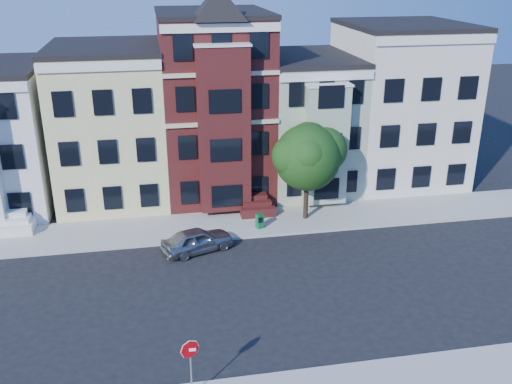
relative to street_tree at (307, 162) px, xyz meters
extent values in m
plane|color=black|center=(-4.85, -7.95, -3.89)|extent=(120.00, 120.00, 0.00)
cube|color=#9E9B93|center=(-4.85, 0.05, -3.82)|extent=(60.00, 4.00, 0.15)
cube|color=beige|center=(-11.85, 6.55, 1.11)|extent=(7.00, 9.00, 10.00)
cube|color=#431514|center=(-4.85, 6.55, 2.11)|extent=(7.00, 9.00, 12.00)
cube|color=#9AAA90|center=(1.65, 6.55, 0.61)|extent=(6.00, 9.00, 9.00)
cube|color=silver|center=(8.65, 6.55, 1.61)|extent=(8.00, 9.00, 11.00)
imported|color=#919298|center=(-7.07, -2.94, -3.20)|extent=(4.37, 2.87, 1.38)
cube|color=#11632E|center=(-3.11, -0.91, -3.28)|extent=(0.52, 0.49, 0.92)
camera|label=1|loc=(-9.06, -31.66, 11.25)|focal=40.00mm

